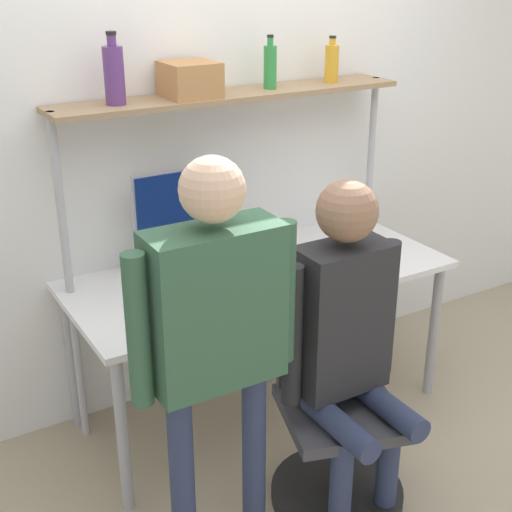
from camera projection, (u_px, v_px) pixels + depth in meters
ground_plane at (305, 451)px, 3.34m from camera, size 12.00×12.00×0.00m
wall_back at (216, 132)px, 3.47m from camera, size 8.00×0.06×2.70m
desk at (260, 285)px, 3.39m from camera, size 1.81×0.78×0.76m
shelf_unit at (233, 138)px, 3.33m from camera, size 1.71×0.27×1.57m
monitor at (185, 213)px, 3.32m from camera, size 0.51×0.24×0.48m
laptop at (255, 277)px, 3.15m from camera, size 0.30×0.24×0.23m
cell_phone at (315, 281)px, 3.26m from camera, size 0.07×0.15×0.01m
office_chair at (336, 439)px, 2.98m from camera, size 0.58×0.58×0.91m
person_seated at (347, 328)px, 2.72m from camera, size 0.53×0.48×1.41m
person_standing at (215, 322)px, 2.38m from camera, size 0.63×0.21×1.58m
bottle_green at (270, 66)px, 3.30m from camera, size 0.06×0.06×0.24m
bottle_amber at (332, 63)px, 3.47m from camera, size 0.07×0.07×0.22m
bottle_purple at (114, 74)px, 2.93m from camera, size 0.09×0.09×0.29m
storage_box at (190, 79)px, 3.12m from camera, size 0.22×0.24×0.15m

